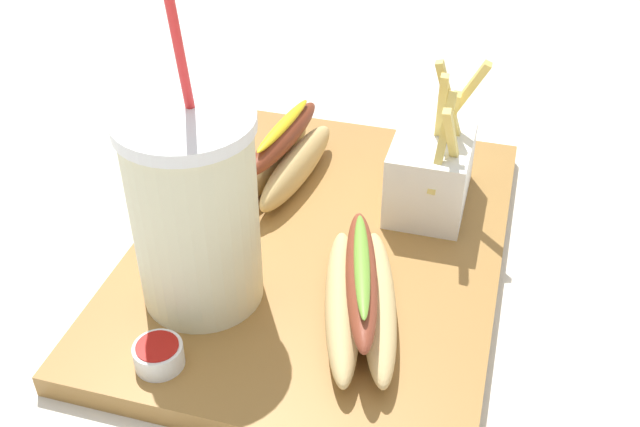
% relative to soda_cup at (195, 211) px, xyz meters
% --- Properties ---
extents(ground_plane, '(2.40, 2.40, 0.02)m').
position_rel_soda_cup_xyz_m(ground_plane, '(0.09, -0.07, -0.11)').
color(ground_plane, silver).
extents(food_tray, '(0.42, 0.32, 0.02)m').
position_rel_soda_cup_xyz_m(food_tray, '(0.09, -0.07, -0.09)').
color(food_tray, olive).
rests_on(food_tray, ground_plane).
extents(soda_cup, '(0.10, 0.10, 0.26)m').
position_rel_soda_cup_xyz_m(soda_cup, '(0.00, 0.00, 0.00)').
color(soda_cup, beige).
rests_on(soda_cup, food_tray).
extents(fries_basket, '(0.11, 0.08, 0.15)m').
position_rel_soda_cup_xyz_m(fries_basket, '(0.18, -0.16, -0.04)').
color(fries_basket, white).
rests_on(fries_basket, food_tray).
extents(hot_dog_1, '(0.18, 0.10, 0.06)m').
position_rel_soda_cup_xyz_m(hot_dog_1, '(0.00, -0.13, -0.06)').
color(hot_dog_1, '#DBB775').
rests_on(hot_dog_1, food_tray).
extents(hot_dog_2, '(0.16, 0.07, 0.07)m').
position_rel_soda_cup_xyz_m(hot_dog_2, '(0.17, -0.01, -0.06)').
color(hot_dog_2, tan).
rests_on(hot_dog_2, food_tray).
extents(ketchup_cup_1, '(0.04, 0.04, 0.02)m').
position_rel_soda_cup_xyz_m(ketchup_cup_1, '(-0.08, 0.00, -0.07)').
color(ketchup_cup_1, white).
rests_on(ketchup_cup_1, food_tray).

